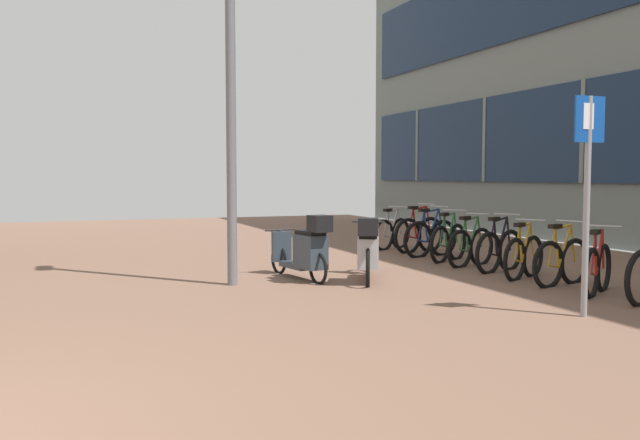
% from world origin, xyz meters
% --- Properties ---
extents(ground, '(21.00, 40.00, 0.13)m').
position_xyz_m(ground, '(1.43, 0.00, -0.02)').
color(ground, '#333337').
extents(bicycle_rack_01, '(1.12, 0.74, 0.93)m').
position_xyz_m(bicycle_rack_01, '(7.82, 2.55, 0.33)').
color(bicycle_rack_01, black).
rests_on(bicycle_rack_01, ground).
extents(bicycle_rack_02, '(1.28, 0.47, 0.95)m').
position_xyz_m(bicycle_rack_02, '(7.87, 3.27, 0.33)').
color(bicycle_rack_02, black).
rests_on(bicycle_rack_02, ground).
extents(bicycle_rack_03, '(1.16, 0.60, 0.92)m').
position_xyz_m(bicycle_rack_03, '(7.79, 4.00, 0.33)').
color(bicycle_rack_03, black).
rests_on(bicycle_rack_03, ground).
extents(bicycle_rack_04, '(1.26, 0.56, 0.97)m').
position_xyz_m(bicycle_rack_04, '(7.88, 4.72, 0.34)').
color(bicycle_rack_04, black).
rests_on(bicycle_rack_04, ground).
extents(bicycle_rack_05, '(1.24, 0.55, 0.94)m').
position_xyz_m(bicycle_rack_05, '(7.82, 5.44, 0.33)').
color(bicycle_rack_05, black).
rests_on(bicycle_rack_05, ground).
extents(bicycle_rack_06, '(1.21, 0.74, 0.97)m').
position_xyz_m(bicycle_rack_06, '(7.84, 6.16, 0.34)').
color(bicycle_rack_06, black).
rests_on(bicycle_rack_06, ground).
extents(bicycle_rack_07, '(1.36, 0.47, 1.01)m').
position_xyz_m(bicycle_rack_07, '(7.89, 6.88, 0.35)').
color(bicycle_rack_07, black).
rests_on(bicycle_rack_07, ground).
extents(bicycle_rack_08, '(1.36, 0.51, 1.02)m').
position_xyz_m(bicycle_rack_08, '(8.06, 7.60, 0.36)').
color(bicycle_rack_08, black).
rests_on(bicycle_rack_08, ground).
extents(bicycle_rack_09, '(1.17, 0.64, 0.93)m').
position_xyz_m(bicycle_rack_09, '(7.82, 8.32, 0.33)').
color(bicycle_rack_09, black).
rests_on(bicycle_rack_09, ground).
extents(scooter_near, '(0.97, 1.66, 0.99)m').
position_xyz_m(scooter_near, '(5.46, 4.59, 0.45)').
color(scooter_near, black).
rests_on(scooter_near, ground).
extents(scooter_mid, '(0.62, 1.69, 1.01)m').
position_xyz_m(scooter_mid, '(4.64, 5.03, 0.45)').
color(scooter_mid, black).
rests_on(scooter_mid, ground).
extents(parking_sign, '(0.40, 0.07, 2.41)m').
position_xyz_m(parking_sign, '(6.62, 1.51, 1.50)').
color(parking_sign, gray).
rests_on(parking_sign, ground).
extents(lamp_post, '(0.20, 0.52, 5.62)m').
position_xyz_m(lamp_post, '(3.52, 5.01, 3.13)').
color(lamp_post, slate).
rests_on(lamp_post, ground).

